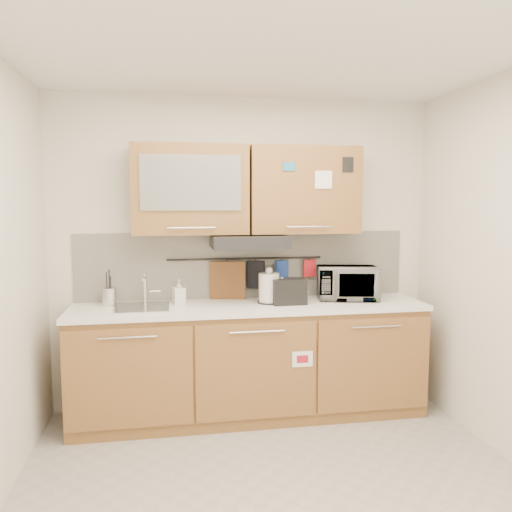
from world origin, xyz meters
name	(u,v)px	position (x,y,z in m)	size (l,w,h in m)	color
floor	(282,499)	(0.00, 0.00, 0.00)	(3.20, 3.20, 0.00)	#9E9993
ceiling	(285,38)	(0.00, 0.00, 2.60)	(3.20, 3.20, 0.00)	white
wall_back	(245,253)	(0.00, 1.50, 1.30)	(3.20, 3.20, 0.00)	silver
base_cabinet	(250,367)	(0.00, 1.19, 0.41)	(2.80, 0.64, 0.88)	olive
countertop	(250,307)	(0.00, 1.19, 0.90)	(2.82, 0.62, 0.04)	white
backsplash	(245,265)	(0.00, 1.49, 1.20)	(2.80, 0.02, 0.56)	silver
upper_cabinets	(247,190)	(0.00, 1.32, 1.83)	(1.82, 0.37, 0.70)	olive
range_hood	(249,241)	(0.00, 1.25, 1.42)	(0.60, 0.46, 0.10)	black
sink	(142,307)	(-0.85, 1.21, 0.92)	(0.42, 0.40, 0.26)	silver
utensil_rail	(245,259)	(0.00, 1.45, 1.26)	(0.02, 0.02, 1.30)	black
utensil_crock	(109,296)	(-1.10, 1.33, 0.99)	(0.14, 0.14, 0.28)	silver
kettle	(269,289)	(0.16, 1.22, 1.04)	(0.21, 0.20, 0.29)	silver
toaster	(289,291)	(0.31, 1.15, 1.02)	(0.27, 0.17, 0.20)	black
microwave	(347,283)	(0.84, 1.27, 1.06)	(0.49, 0.33, 0.27)	#999999
soap_bottle	(179,292)	(-0.56, 1.30, 1.02)	(0.09, 0.09, 0.20)	#999999
cutting_board	(228,283)	(-0.15, 1.44, 1.05)	(0.30, 0.02, 0.37)	brown
oven_mitt	(282,272)	(0.31, 1.44, 1.14)	(0.12, 0.03, 0.21)	#203E96
dark_pouch	(256,275)	(0.09, 1.44, 1.12)	(0.15, 0.04, 0.24)	black
pot_holder	(309,268)	(0.55, 1.44, 1.17)	(0.12, 0.02, 0.15)	red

